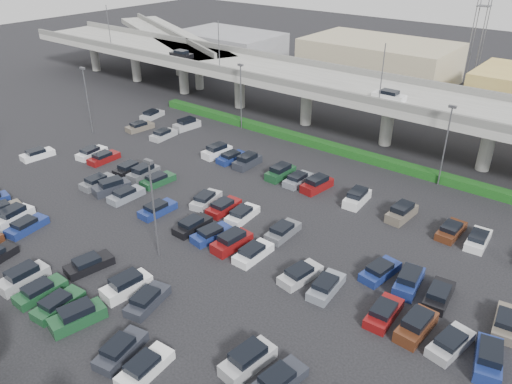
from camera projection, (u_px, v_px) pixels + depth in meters
ground at (214, 222)px, 54.58m from camera, size 280.00×280.00×0.00m
overpass at (358, 92)px, 73.57m from camera, size 150.00×13.00×15.80m
on_ramp at (170, 38)px, 109.66m from camera, size 50.93×30.13×8.80m
hedge at (331, 147)px, 71.66m from camera, size 66.00×1.60×1.10m
parked_cars at (187, 232)px, 51.59m from camera, size 63.10×41.66×1.67m
light_poles at (196, 154)px, 55.29m from camera, size 66.90×48.38×10.30m
distant_buildings at (499, 84)px, 88.94m from camera, size 138.00×24.00×9.00m
comm_tower at (485, 3)px, 96.38m from camera, size 2.40×2.40×30.00m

